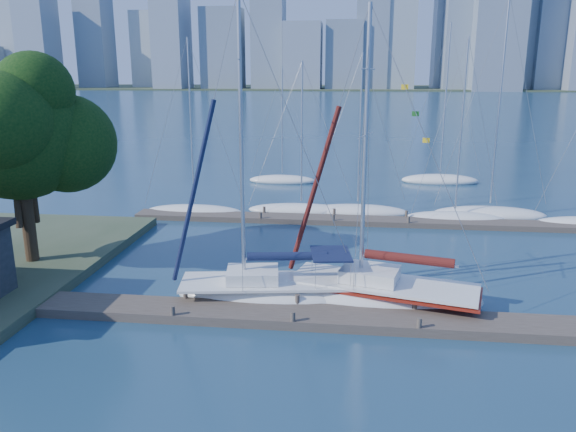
# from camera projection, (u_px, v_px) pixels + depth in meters

# --- Properties ---
(ground) EXTENTS (700.00, 700.00, 0.00)m
(ground) POSITION_uv_depth(u_px,v_px,m) (295.00, 321.00, 23.61)
(ground) COLOR navy
(ground) RESTS_ON ground
(near_dock) EXTENTS (26.00, 2.00, 0.40)m
(near_dock) POSITION_uv_depth(u_px,v_px,m) (295.00, 316.00, 23.56)
(near_dock) COLOR #443A32
(near_dock) RESTS_ON ground
(far_dock) EXTENTS (30.00, 1.80, 0.36)m
(far_dock) POSITION_uv_depth(u_px,v_px,m) (348.00, 220.00, 38.71)
(far_dock) COLOR #443A32
(far_dock) RESTS_ON ground
(far_shore) EXTENTS (800.00, 100.00, 1.50)m
(far_shore) POSITION_uv_depth(u_px,v_px,m) (352.00, 88.00, 331.18)
(far_shore) COLOR #38472D
(far_shore) RESTS_ON ground
(tree) EXTENTS (8.84, 8.03, 11.14)m
(tree) POSITION_uv_depth(u_px,v_px,m) (18.00, 130.00, 27.90)
(tree) COLOR #312116
(tree) RESTS_ON ground
(sailboat_navy) EXTENTS (8.54, 3.86, 13.96)m
(sailboat_navy) POSITION_uv_depth(u_px,v_px,m) (265.00, 277.00, 25.42)
(sailboat_navy) COLOR white
(sailboat_navy) RESTS_ON ground
(sailboat_maroon) EXTENTS (9.30, 4.97, 13.50)m
(sailboat_maroon) POSITION_uv_depth(u_px,v_px,m) (383.00, 283.00, 25.08)
(sailboat_maroon) COLOR white
(sailboat_maroon) RESTS_ON ground
(bg_boat_0) EXTENTS (7.36, 3.23, 12.72)m
(bg_boat_0) POSITION_uv_depth(u_px,v_px,m) (195.00, 211.00, 41.13)
(bg_boat_0) COLOR white
(bg_boat_0) RESTS_ON ground
(bg_boat_1) EXTENTS (8.13, 4.83, 11.18)m
(bg_boat_1) POSITION_uv_depth(u_px,v_px,m) (301.00, 210.00, 41.36)
(bg_boat_1) COLOR white
(bg_boat_1) RESTS_ON ground
(bg_boat_2) EXTENTS (7.74, 4.88, 11.76)m
(bg_boat_2) POSITION_uv_depth(u_px,v_px,m) (358.00, 211.00, 40.89)
(bg_boat_2) COLOR white
(bg_boat_2) RESTS_ON ground
(bg_boat_3) EXTENTS (7.12, 4.67, 12.67)m
(bg_boat_3) POSITION_uv_depth(u_px,v_px,m) (455.00, 218.00, 39.08)
(bg_boat_3) COLOR white
(bg_boat_3) RESTS_ON ground
(bg_boat_4) EXTENTS (8.22, 3.43, 15.43)m
(bg_boat_4) POSITION_uv_depth(u_px,v_px,m) (489.00, 214.00, 39.99)
(bg_boat_4) COLOR white
(bg_boat_4) RESTS_ON ground
(bg_boat_6) EXTENTS (6.52, 3.05, 10.83)m
(bg_boat_6) POSITION_uv_depth(u_px,v_px,m) (282.00, 180.00, 52.71)
(bg_boat_6) COLOR white
(bg_boat_6) RESTS_ON ground
(bg_boat_7) EXTENTS (7.46, 4.78, 14.64)m
(bg_boat_7) POSITION_uv_depth(u_px,v_px,m) (440.00, 180.00, 52.51)
(bg_boat_7) COLOR white
(bg_boat_7) RESTS_ON ground
(skyline) EXTENTS (503.48, 51.31, 96.02)m
(skyline) POSITION_uv_depth(u_px,v_px,m) (391.00, 24.00, 292.41)
(skyline) COLOR gray
(skyline) RESTS_ON ground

